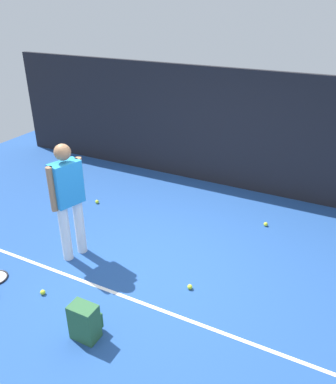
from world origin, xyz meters
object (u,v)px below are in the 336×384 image
Objects in this scene: tennis_player at (68,196)px; tennis_ball_mid_court at (97,202)px; tennis_ball_by_fence at (190,287)px; tennis_ball_far_left at (43,292)px; backpack at (85,322)px; tennis_ball_near_player at (266,224)px.

tennis_player is 25.76× the size of tennis_ball_mid_court.
tennis_ball_by_fence is 1.00× the size of tennis_ball_mid_court.
tennis_ball_far_left is at bearing -69.82° from tennis_ball_mid_court.
backpack reaches higher than tennis_ball_near_player.
tennis_player is 25.76× the size of tennis_ball_by_fence.
tennis_player is 1.28m from tennis_ball_far_left.
tennis_player reaches higher than tennis_ball_far_left.
tennis_ball_by_fence is at bearing 30.11° from tennis_ball_far_left.
backpack is at bearing -17.40° from tennis_ball_far_left.
tennis_ball_mid_court is (-2.93, -0.62, 0.00)m from tennis_ball_near_player.
tennis_ball_near_player is 1.00× the size of tennis_ball_by_fence.
tennis_ball_near_player is 1.00× the size of tennis_ball_far_left.
backpack is 3.40m from tennis_ball_near_player.
tennis_player is at bearing 101.66° from tennis_ball_far_left.
tennis_ball_by_fence is at bearing -28.75° from tennis_ball_mid_court.
tennis_ball_by_fence and tennis_ball_far_left have the same top height.
tennis_player is at bearing -65.04° from tennis_ball_mid_court.
tennis_ball_by_fence is at bearing -103.81° from tennis_ball_near_player.
tennis_player reaches higher than tennis_ball_by_fence.
tennis_ball_by_fence is 1.00× the size of tennis_ball_far_left.
tennis_ball_near_player is 3.00m from tennis_ball_mid_court.
backpack is 0.97m from tennis_ball_far_left.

